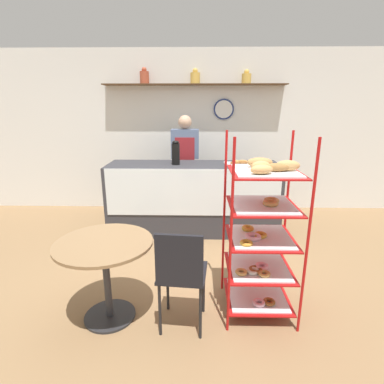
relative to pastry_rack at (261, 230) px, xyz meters
name	(u,v)px	position (x,y,z in m)	size (l,w,h in m)	color
ground_plane	(191,282)	(-0.61, 0.41, -0.78)	(14.00, 14.00, 0.00)	olive
back_wall	(195,132)	(-0.61, 2.90, 0.58)	(10.00, 0.30, 2.70)	white
display_counter	(193,198)	(-0.61, 1.80, -0.28)	(2.43, 0.70, 1.00)	#333338
pastry_rack	(261,230)	(0.00, 0.00, 0.00)	(0.60, 0.61, 1.59)	#B71414
person_worker	(185,163)	(-0.75, 2.37, 0.12)	(0.43, 0.23, 1.66)	#282833
cafe_table	(105,261)	(-1.31, -0.14, -0.23)	(0.80, 0.80, 0.72)	#262628
cafe_chair	(181,270)	(-0.67, -0.29, -0.23)	(0.41, 0.41, 0.89)	black
coffee_carafe	(176,153)	(-0.85, 1.77, 0.38)	(0.11, 0.11, 0.33)	black
donut_tray_counter	(240,163)	(0.05, 1.81, 0.24)	(0.45, 0.27, 0.05)	silver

